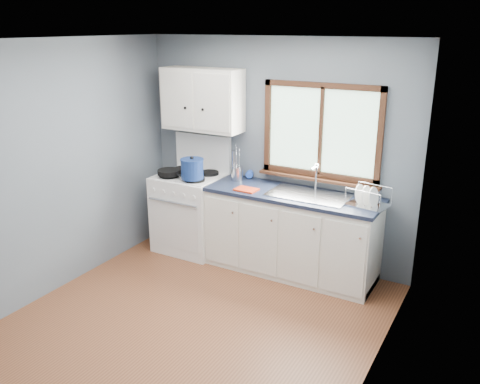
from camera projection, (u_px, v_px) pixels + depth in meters
The scene contains 18 objects.
floor at pixel (186, 330), 4.59m from camera, with size 3.20×3.60×0.02m, color brown.
ceiling at pixel (175, 39), 3.79m from camera, with size 3.20×3.60×0.02m, color white.
wall_back at pixel (276, 152), 5.69m from camera, with size 3.20×0.02×2.50m, color slate.
wall_left at pixel (46, 172), 4.94m from camera, with size 0.02×3.60×2.50m, color slate.
wall_right at pixel (375, 236), 3.44m from camera, with size 0.02×3.60×2.50m, color slate.
gas_range at pixel (191, 210), 6.09m from camera, with size 0.76×0.69×1.36m.
base_cabinets at pixel (291, 237), 5.52m from camera, with size 1.85×0.60×0.88m.
countertop at pixel (292, 195), 5.37m from camera, with size 1.89×0.64×0.04m, color black.
sink at pixel (308, 201), 5.30m from camera, with size 0.84×0.46×0.44m.
window at pixel (321, 138), 5.33m from camera, with size 1.36×0.10×1.03m.
upper_cabinets at pixel (202, 100), 5.75m from camera, with size 0.95×0.35×0.70m.
skillet at pixel (169, 172), 5.87m from camera, with size 0.43×0.33×0.05m.
stockpot at pixel (192, 169), 5.68m from camera, with size 0.32×0.32×0.26m.
utensil_crock at pixel (237, 173), 5.76m from camera, with size 0.14×0.14×0.42m.
thermos at pixel (235, 165), 5.80m from camera, with size 0.08×0.08×0.33m, color silver.
soap_bottle at pixel (249, 169), 5.80m from camera, with size 0.09×0.09×0.23m, color #224AB7.
dish_towel at pixel (246, 190), 5.44m from camera, with size 0.24×0.17×0.02m, color red.
dish_rack at pixel (367, 200), 4.98m from camera, with size 0.42×0.35×0.20m.
Camera 1 is at (2.36, -3.21, 2.62)m, focal length 38.00 mm.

